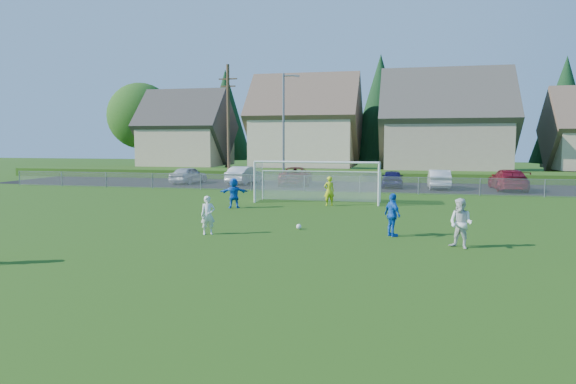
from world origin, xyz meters
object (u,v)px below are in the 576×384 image
Objects in this scene: car_g at (508,180)px; soccer_ball at (299,227)px; player_blue_b at (234,193)px; car_e at (392,179)px; car_c at (296,176)px; soccer_goal at (318,175)px; player_blue_a at (392,215)px; car_b at (244,175)px; car_a at (188,175)px; goalkeeper at (329,191)px; player_white_b at (461,223)px; player_white_a at (208,215)px; car_f at (439,179)px.

soccer_ball is at bearing 58.58° from car_g.
player_blue_b reaches higher than car_e.
soccer_goal is at bearing 101.19° from car_c.
player_blue_a is 25.29m from car_b.
soccer_goal is (-4.65, 10.28, 0.79)m from player_blue_a.
car_b is at bearing -7.48° from car_c.
player_blue_b is 0.39× the size of car_a.
goalkeeper reaches higher than player_blue_a.
car_b is 14.16m from soccer_goal.
car_b is at bearing -167.39° from car_a.
soccer_ball is 20.81m from car_e.
player_white_b reaches higher than soccer_ball.
soccer_goal reaches higher than player_white_a.
car_g is at bearing 59.54° from soccer_ball.
car_g is (11.78, 20.02, 0.67)m from soccer_ball.
car_g is (5.60, 22.50, -0.08)m from player_white_b.
soccer_ball is 0.13× the size of player_blue_b.
car_e is (12.42, -0.42, -0.06)m from car_b.
player_white_a is 11.77m from soccer_goal.
car_c is at bearing 149.32° from player_white_b.
player_blue_b is 5.52m from soccer_goal.
car_g is (8.47, -0.51, 0.09)m from car_e.
player_white_a reaches higher than soccer_ball.
soccer_goal is at bearing 146.91° from car_a.
soccer_goal is (-0.80, 9.53, 1.52)m from soccer_ball.
car_e is at bearing -4.43° from car_g.
player_white_a is 23.65m from car_b.
player_blue_b is at bearing 39.43° from car_g.
soccer_ball is 0.05× the size of car_b.
car_g is at bearing -158.76° from goalkeeper.
car_g is at bearing -174.40° from car_a.
soccer_goal is at bearing 68.76° from car_e.
car_c is (0.24, 15.08, -0.08)m from player_blue_b.
car_a is 17.29m from car_e.
player_blue_a is (3.84, -0.75, 0.73)m from soccer_ball.
soccer_ball is at bearing 70.97° from car_f.
car_a reaches higher than car_e.
player_blue_b is 21.84m from car_g.
soccer_ball is 21.46m from car_c.
car_g reaches higher than car_e.
player_white_b is at bearing 95.60° from goalkeeper.
car_b is at bearing -2.73° from car_e.
car_f is at bearing -145.55° from player_blue_b.
player_white_b is 1.03× the size of player_blue_a.
car_a is 0.79× the size of car_c.
car_g is (20.90, -0.94, 0.03)m from car_b.
player_white_b is 23.19m from car_e.
car_a is 1.04× the size of car_e.
car_a is at bearing 124.37° from soccer_ball.
player_white_b reaches higher than car_b.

